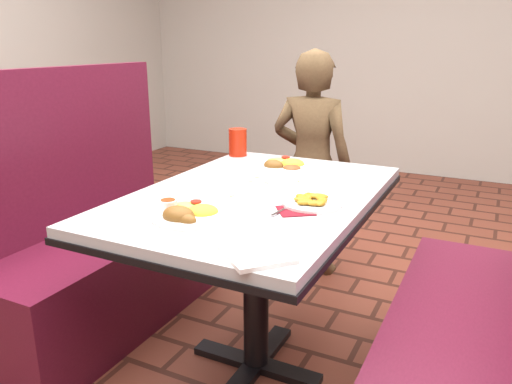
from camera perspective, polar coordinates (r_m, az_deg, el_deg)
dining_table at (r=1.86m, az=0.00°, el=-2.84°), size 0.81×1.21×0.75m
booth_bench_left at (r=2.42m, az=-17.37°, el=-7.13°), size 0.47×1.20×1.17m
booth_bench_right at (r=1.83m, az=23.97°, el=-16.02°), size 0.47×1.20×1.17m
diner_person at (r=2.79m, az=6.34°, el=3.14°), size 0.46×0.31×1.25m
near_dinner_plate at (r=1.57m, az=-7.77°, el=-2.04°), size 0.24×0.24×0.07m
far_dinner_plate at (r=2.17m, az=3.24°, el=3.35°), size 0.26×0.26×0.07m
plantain_plate at (r=1.69m, az=6.40°, el=-1.09°), size 0.20×0.20×0.03m
maroon_napkin at (r=1.63m, az=4.55°, el=-2.14°), size 0.16×0.16×0.00m
spoon_utensil at (r=1.61m, az=2.92°, el=-2.13°), size 0.02×0.12×0.00m
red_tumbler at (r=2.40m, az=-2.10°, el=5.70°), size 0.09×0.09×0.13m
paper_napkin at (r=1.31m, az=-0.25°, el=-6.72°), size 0.26×0.26×0.01m
knife_utensil at (r=1.60m, az=-7.40°, el=-2.28°), size 0.07×0.14×0.00m
fork_utensil at (r=1.55m, az=-7.65°, el=-2.94°), size 0.02×0.14×0.00m
lettuce_shreds at (r=1.86m, az=1.92°, el=0.35°), size 0.28×0.32×0.00m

